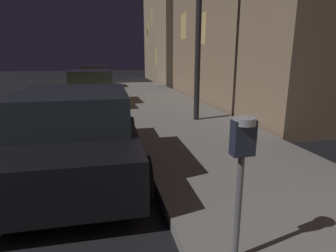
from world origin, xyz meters
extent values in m
cylinder|color=#59595B|center=(4.42, -0.02, 0.65)|extent=(0.06, 0.06, 1.01)
cube|color=#232838|center=(4.42, -0.02, 1.31)|extent=(0.19, 0.11, 0.30)
cylinder|color=#999EA5|center=(4.42, -0.02, 1.45)|extent=(0.19, 0.19, 0.06)
cube|color=black|center=(4.37, -0.02, 1.35)|extent=(0.01, 0.08, 0.11)
cube|color=black|center=(2.85, 2.72, 0.57)|extent=(1.98, 4.09, 0.64)
cube|color=#1E2328|center=(2.85, 2.62, 1.15)|extent=(1.71, 2.18, 0.56)
cylinder|color=black|center=(1.92, 4.00, 0.33)|extent=(0.23, 0.66, 0.66)
cylinder|color=black|center=(3.83, 3.96, 0.33)|extent=(0.23, 0.66, 0.66)
cylinder|color=black|center=(3.78, 1.44, 0.33)|extent=(0.23, 0.66, 0.66)
cube|color=gold|center=(2.85, 9.60, 0.57)|extent=(1.95, 4.26, 0.64)
cube|color=#1E2328|center=(2.85, 9.50, 1.15)|extent=(1.67, 2.00, 0.56)
cylinder|color=black|center=(1.89, 10.87, 0.33)|extent=(0.24, 0.67, 0.66)
cylinder|color=black|center=(3.73, 10.93, 0.33)|extent=(0.24, 0.67, 0.66)
cylinder|color=black|center=(1.97, 8.27, 0.33)|extent=(0.24, 0.67, 0.66)
cylinder|color=black|center=(3.81, 8.32, 0.33)|extent=(0.24, 0.67, 0.66)
cube|color=maroon|center=(2.85, 15.70, 0.57)|extent=(1.86, 4.06, 0.64)
cube|color=#1E2328|center=(2.85, 15.63, 1.15)|extent=(1.58, 1.94, 0.56)
cylinder|color=black|center=(1.94, 16.91, 0.33)|extent=(0.24, 0.67, 0.66)
cylinder|color=black|center=(3.67, 16.97, 0.33)|extent=(0.24, 0.67, 0.66)
cylinder|color=black|center=(2.03, 14.43, 0.33)|extent=(0.24, 0.67, 0.66)
cylinder|color=black|center=(3.76, 14.49, 0.33)|extent=(0.24, 0.67, 0.66)
cylinder|color=black|center=(5.96, 5.58, 2.85)|extent=(0.16, 0.16, 5.40)
cube|color=#F2D17F|center=(7.32, 11.62, 3.37)|extent=(0.06, 0.90, 1.20)
cube|color=#F2D17F|center=(7.32, 9.01, 3.02)|extent=(0.06, 0.90, 1.20)
cube|color=#998466|center=(10.58, 19.99, 5.30)|extent=(6.56, 9.10, 10.60)
cube|color=#F2D17F|center=(7.32, 22.87, 3.61)|extent=(0.06, 0.90, 1.20)
cube|color=#F2D17F|center=(7.32, 20.42, 4.86)|extent=(0.06, 0.90, 1.20)
cube|color=#F2D17F|center=(7.32, 18.71, 1.87)|extent=(0.06, 0.90, 1.20)
cube|color=#F2D17F|center=(7.32, 22.29, 4.35)|extent=(0.06, 0.90, 1.20)
camera|label=1|loc=(3.33, -1.99, 1.96)|focal=29.52mm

